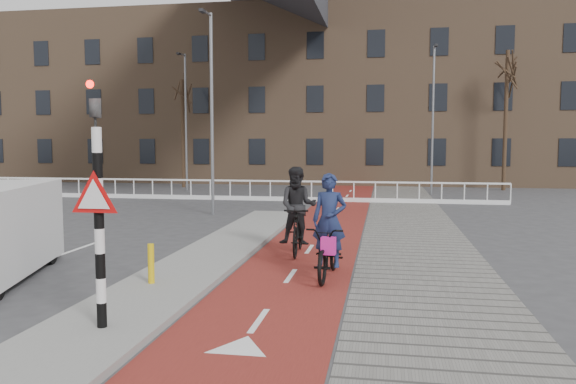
# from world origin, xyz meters

# --- Properties ---
(ground) EXTENTS (120.00, 120.00, 0.00)m
(ground) POSITION_xyz_m (0.00, 0.00, 0.00)
(ground) COLOR #38383A
(ground) RESTS_ON ground
(bike_lane) EXTENTS (2.50, 60.00, 0.01)m
(bike_lane) POSITION_xyz_m (1.50, 10.00, 0.01)
(bike_lane) COLOR maroon
(bike_lane) RESTS_ON ground
(sidewalk) EXTENTS (3.00, 60.00, 0.01)m
(sidewalk) POSITION_xyz_m (4.30, 10.00, 0.01)
(sidewalk) COLOR slate
(sidewalk) RESTS_ON ground
(curb_island) EXTENTS (1.80, 16.00, 0.12)m
(curb_island) POSITION_xyz_m (-0.70, 4.00, 0.06)
(curb_island) COLOR gray
(curb_island) RESTS_ON ground
(traffic_signal) EXTENTS (0.80, 0.80, 3.68)m
(traffic_signal) POSITION_xyz_m (-0.60, -2.02, 1.99)
(traffic_signal) COLOR black
(traffic_signal) RESTS_ON curb_island
(bollard) EXTENTS (0.12, 0.12, 0.76)m
(bollard) POSITION_xyz_m (-0.94, 0.52, 0.50)
(bollard) COLOR gold
(bollard) RESTS_ON curb_island
(cyclist_near) EXTENTS (0.87, 2.14, 2.16)m
(cyclist_near) POSITION_xyz_m (2.31, 1.96, 0.73)
(cyclist_near) COLOR black
(cyclist_near) RESTS_ON bike_lane
(cyclist_far) EXTENTS (0.98, 2.09, 2.18)m
(cyclist_far) POSITION_xyz_m (1.31, 4.28, 0.91)
(cyclist_far) COLOR black
(cyclist_far) RESTS_ON bike_lane
(railing) EXTENTS (28.00, 0.10, 0.99)m
(railing) POSITION_xyz_m (-5.00, 17.00, 0.31)
(railing) COLOR silver
(railing) RESTS_ON ground
(townhouse_row) EXTENTS (46.00, 10.00, 15.90)m
(townhouse_row) POSITION_xyz_m (-3.00, 32.00, 7.81)
(townhouse_row) COLOR #7F6047
(townhouse_row) RESTS_ON ground
(tree_mid) EXTENTS (0.22, 0.22, 6.67)m
(tree_mid) POSITION_xyz_m (-8.99, 24.08, 3.34)
(tree_mid) COLOR #302215
(tree_mid) RESTS_ON ground
(tree_right) EXTENTS (0.23, 0.23, 8.11)m
(tree_right) POSITION_xyz_m (10.32, 25.19, 4.05)
(tree_right) COLOR #302215
(tree_right) RESTS_ON ground
(streetlight_near) EXTENTS (0.12, 0.12, 7.66)m
(streetlight_near) POSITION_xyz_m (-3.14, 11.48, 3.83)
(streetlight_near) COLOR slate
(streetlight_near) RESTS_ON ground
(streetlight_left) EXTENTS (0.12, 0.12, 7.90)m
(streetlight_left) POSITION_xyz_m (-8.06, 22.10, 3.95)
(streetlight_left) COLOR slate
(streetlight_left) RESTS_ON ground
(streetlight_right) EXTENTS (0.12, 0.12, 7.87)m
(streetlight_right) POSITION_xyz_m (5.90, 21.56, 3.94)
(streetlight_right) COLOR slate
(streetlight_right) RESTS_ON ground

